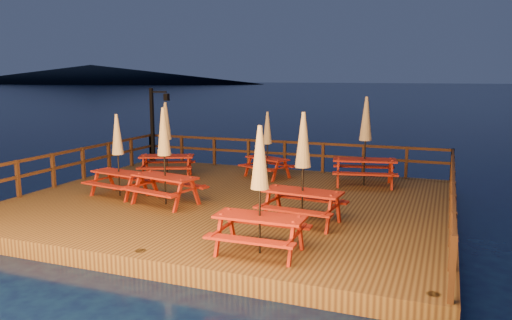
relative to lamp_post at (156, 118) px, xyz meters
The scene contains 13 objects.
ground 7.39m from the lamp_post, 40.16° to the right, with size 500.00×500.00×0.00m, color black.
deck 7.33m from the lamp_post, 40.16° to the right, with size 12.00×10.00×0.40m, color #422A15.
deck_piles 7.48m from the lamp_post, 40.16° to the right, with size 11.44×9.44×1.40m.
railing 6.15m from the lamp_post, 27.22° to the right, with size 11.80×9.75×1.10m.
lamp_post is the anchor object (origin of this frame).
headland_left 241.46m from the lamp_post, 129.82° to the left, with size 180.00×84.00×9.00m, color black.
picnic_table_0 3.38m from the lamp_post, 51.67° to the right, with size 2.26×2.08×2.60m.
picnic_table_1 8.72m from the lamp_post, ahead, with size 2.27×1.99×2.84m.
picnic_table_2 5.44m from the lamp_post, 13.45° to the right, with size 1.99×1.85×2.28m.
picnic_table_3 10.03m from the lamp_post, 37.84° to the right, with size 2.00×1.70×2.67m.
picnic_table_4 5.83m from the lamp_post, 68.37° to the right, with size 1.91×1.67×2.40m.
picnic_table_5 11.40m from the lamp_post, 47.54° to the right, with size 1.81×1.50×2.56m.
picnic_table_6 6.98m from the lamp_post, 55.75° to the right, with size 2.15×1.90×2.66m.
Camera 1 is at (5.66, -12.73, 3.90)m, focal length 35.00 mm.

